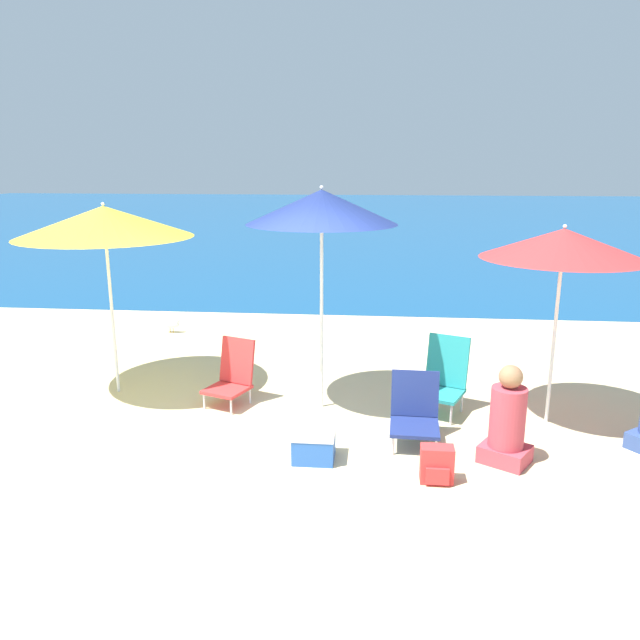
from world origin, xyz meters
The scene contains 12 objects.
ground_plane centered at (0.00, 0.00, 0.00)m, with size 60.00×60.00×0.00m, color beige.
sea_water centered at (0.00, 26.05, 0.00)m, with size 60.00×40.00×0.01m.
beach_umbrella_navy centered at (0.54, 1.79, 2.21)m, with size 1.59×1.59×2.44m.
beach_umbrella_yellow centered at (-1.92, 2.03, 2.02)m, with size 1.97×1.97×2.24m.
beach_umbrella_red centered at (2.96, 1.60, 1.89)m, with size 1.62×1.62×2.08m.
beach_chair_red centered at (-0.47, 1.81, 0.34)m, with size 0.58×0.63×0.73m.
beach_chair_teal centered at (1.88, 1.79, 0.40)m, with size 0.63×0.68×0.83m.
beach_chair_navy centered at (1.53, 1.00, 0.31)m, with size 0.49×0.58×0.67m.
person_seated_far centered at (2.34, 0.62, 0.39)m, with size 0.54×0.52×0.93m.
backpack_red centered at (1.69, 0.19, 0.16)m, with size 0.28×0.19×0.32m.
cooler_box centered at (0.59, 0.51, 0.15)m, with size 0.39×0.35×0.30m.
seagull centered at (-2.14, 4.65, 0.14)m, with size 0.27×0.11×0.23m.
Camera 1 is at (1.15, -4.74, 2.69)m, focal length 35.00 mm.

